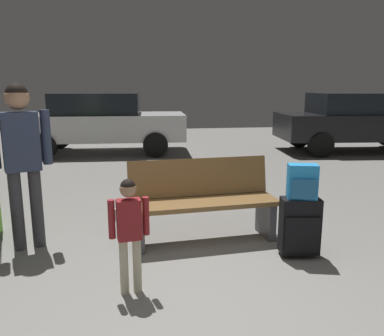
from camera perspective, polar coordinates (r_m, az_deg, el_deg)
ground_plane at (r=6.84m, az=-5.10°, el=-2.83°), size 18.00×18.00×0.10m
bench at (r=4.31m, az=1.60°, el=-4.84°), size 1.64×0.67×0.89m
suitcase at (r=4.05m, az=15.49°, el=-8.19°), size 0.40×0.27×0.60m
backpack_bright at (r=3.92m, az=15.84°, el=-2.00°), size 0.31×0.25×0.34m
child at (r=3.19m, az=-9.20°, el=-8.12°), size 0.33×0.19×0.97m
adult at (r=4.29m, az=-23.66°, el=2.54°), size 0.55×0.31×1.71m
parked_car_side at (r=11.05m, az=23.08°, el=6.39°), size 4.23×2.08×1.51m
parked_car_far at (r=10.25m, az=-13.05°, el=6.68°), size 4.17×1.93×1.51m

